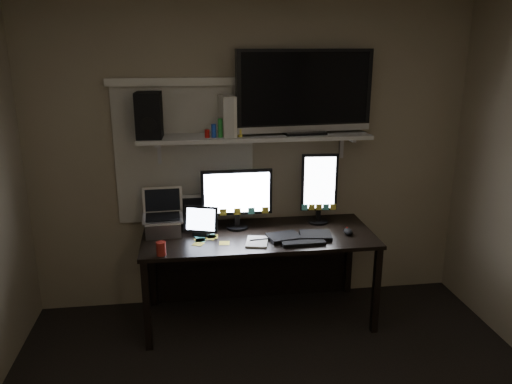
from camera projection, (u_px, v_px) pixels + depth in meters
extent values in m
plane|color=#7B6E58|center=(252.00, 159.00, 4.11)|extent=(3.60, 0.00, 3.60)
cube|color=beige|center=(185.00, 155.00, 4.01)|extent=(1.10, 0.02, 1.10)
cube|color=black|center=(259.00, 236.00, 3.91)|extent=(1.80, 0.75, 0.03)
cube|color=black|center=(253.00, 260.00, 4.35)|extent=(1.80, 0.02, 0.70)
cube|color=black|center=(147.00, 306.00, 3.58)|extent=(0.05, 0.05, 0.70)
cube|color=black|center=(376.00, 291.00, 3.80)|extent=(0.05, 0.05, 0.70)
cube|color=black|center=(152.00, 267.00, 4.22)|extent=(0.05, 0.05, 0.70)
cube|color=black|center=(349.00, 256.00, 4.44)|extent=(0.05, 0.05, 0.70)
cube|color=#B3B2AE|center=(255.00, 137.00, 3.89)|extent=(1.80, 0.35, 0.03)
cube|color=black|center=(237.00, 199.00, 3.96)|extent=(0.57, 0.06, 0.50)
cube|color=black|center=(319.00, 188.00, 4.08)|extent=(0.30, 0.08, 0.59)
cube|color=black|center=(300.00, 236.00, 3.81)|extent=(0.50, 0.21, 0.03)
ellipsoid|color=black|center=(348.00, 231.00, 3.90)|extent=(0.08, 0.11, 0.04)
cube|color=beige|center=(257.00, 242.00, 3.73)|extent=(0.20, 0.25, 0.01)
cube|color=black|center=(201.00, 221.00, 3.85)|extent=(0.29, 0.19, 0.23)
cube|color=black|center=(195.00, 211.00, 4.05)|extent=(0.20, 0.09, 0.26)
cube|color=#ACACB1|center=(163.00, 214.00, 3.84)|extent=(0.32, 0.26, 0.35)
cylinder|color=maroon|center=(161.00, 249.00, 3.50)|extent=(0.09, 0.09, 0.10)
cube|color=black|center=(305.00, 92.00, 3.84)|extent=(1.09, 0.30, 0.65)
cube|color=beige|center=(227.00, 116.00, 3.82)|extent=(0.13, 0.27, 0.30)
cube|color=black|center=(149.00, 115.00, 3.71)|extent=(0.19, 0.23, 0.34)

